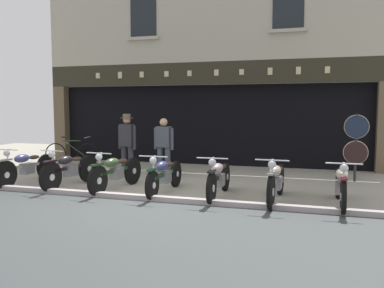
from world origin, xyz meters
name	(u,v)px	position (x,y,z in m)	size (l,w,h in m)	color
ground	(114,215)	(0.00, -0.98, -0.04)	(23.09, 22.00, 0.18)	gray
shop_facade	(217,111)	(0.00, 7.00, 1.75)	(11.39, 4.42, 6.51)	black
motorcycle_far_left	(27,167)	(-3.34, 0.83, 0.43)	(0.62, 2.03, 0.92)	black
motorcycle_left	(70,169)	(-2.11, 0.82, 0.43)	(0.62, 2.01, 0.93)	black
motorcycle_center_left	(116,171)	(-0.91, 0.82, 0.43)	(0.62, 2.08, 0.92)	black
motorcycle_center	(164,174)	(0.27, 0.83, 0.41)	(0.62, 2.05, 0.90)	black
motorcycle_center_right	(219,177)	(1.50, 0.77, 0.42)	(0.62, 1.96, 0.91)	black
motorcycle_right	(276,180)	(2.68, 0.71, 0.43)	(0.62, 2.02, 0.93)	black
motorcycle_far_right	(341,184)	(3.90, 0.73, 0.42)	(0.62, 1.95, 0.91)	black
salesman_left	(127,141)	(-1.59, 2.82, 0.94)	(0.56, 0.35, 1.69)	#2D2D33
shopkeeper_center	(164,145)	(-0.42, 2.61, 0.88)	(0.56, 0.26, 1.59)	#3D424C
tyre_sign_pole	(356,141)	(4.41, 3.50, 1.04)	(0.60, 0.06, 1.71)	#232328
advert_board_near	(141,111)	(-2.30, 5.40, 1.75)	(0.74, 0.03, 1.11)	silver
advert_board_far	(108,110)	(-3.59, 5.40, 1.79)	(0.76, 0.03, 1.07)	beige
leaning_bicycle	(71,153)	(-4.21, 4.03, 0.38)	(1.79, 0.54, 0.95)	black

